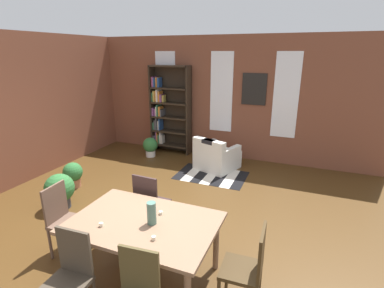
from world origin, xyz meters
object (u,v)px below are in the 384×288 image
object	(u,v)px
dining_table	(144,228)
dining_chair_near_left	(69,276)
dining_chair_far_left	(150,202)
potted_plant_window	(150,146)
vase_on_table	(152,213)
dining_chair_head_left	(64,218)
bookshelf_tall	(167,110)
potted_plant_corner	(73,174)
potted_plant_by_shelf	(60,190)
dining_chair_head_right	(249,266)
armchair_white	(216,157)

from	to	relation	value
dining_table	dining_chair_near_left	bearing A→B (deg)	-115.83
dining_chair_far_left	potted_plant_window	distance (m)	3.34
vase_on_table	dining_chair_head_left	bearing A→B (deg)	-179.81
bookshelf_tall	potted_plant_corner	size ratio (longest dim) A/B	4.48
vase_on_table	potted_plant_by_shelf	world-z (taller)	vase_on_table
dining_chair_head_right	armchair_white	world-z (taller)	dining_chair_head_right
potted_plant_by_shelf	dining_chair_far_left	bearing A→B (deg)	-2.42
dining_table	bookshelf_tall	world-z (taller)	bookshelf_tall
dining_chair_far_left	dining_chair_head_left	xyz separation A→B (m)	(-0.82, -0.77, 0.00)
dining_chair_far_left	bookshelf_tall	xyz separation A→B (m)	(-1.43, 3.44, 0.61)
bookshelf_tall	potted_plant_by_shelf	distance (m)	3.47
dining_chair_near_left	bookshelf_tall	size ratio (longest dim) A/B	0.43
dining_chair_near_left	dining_table	bearing A→B (deg)	64.17
dining_chair_head_left	potted_plant_by_shelf	bearing A→B (deg)	138.93
dining_chair_head_left	dining_table	bearing A→B (deg)	0.21
dining_chair_far_left	potted_plant_window	size ratio (longest dim) A/B	1.94
dining_table	vase_on_table	bearing A→B (deg)	0.00
dining_chair_far_left	potted_plant_corner	size ratio (longest dim) A/B	1.90
dining_chair_near_left	dining_chair_head_left	size ratio (longest dim) A/B	1.00
dining_table	dining_chair_near_left	xyz separation A→B (m)	(-0.37, -0.77, -0.15)
potted_plant_corner	potted_plant_window	xyz separation A→B (m)	(0.52, 2.10, -0.00)
vase_on_table	dining_chair_far_left	bearing A→B (deg)	121.97
bookshelf_tall	armchair_white	bearing A→B (deg)	-24.44
potted_plant_window	bookshelf_tall	bearing A→B (deg)	67.06
dining_table	potted_plant_by_shelf	bearing A→B (deg)	158.71
dining_chair_head_right	potted_plant_by_shelf	distance (m)	3.46
vase_on_table	dining_chair_near_left	bearing A→B (deg)	-122.00
armchair_white	dining_table	bearing A→B (deg)	-86.00
dining_chair_near_left	potted_plant_window	distance (m)	4.73
vase_on_table	dining_table	bearing A→B (deg)	-180.00
dining_chair_head_left	potted_plant_by_shelf	size ratio (longest dim) A/B	1.56
dining_chair_near_left	potted_plant_window	bearing A→B (deg)	110.64
dining_chair_near_left	vase_on_table	bearing A→B (deg)	58.00
armchair_white	potted_plant_by_shelf	size ratio (longest dim) A/B	1.67
bookshelf_tall	armchair_white	size ratio (longest dim) A/B	2.19
armchair_white	potted_plant_corner	xyz separation A→B (m)	(-2.32, -1.94, -0.00)
dining_chair_far_left	potted_plant_corner	world-z (taller)	dining_chair_far_left
vase_on_table	potted_plant_corner	size ratio (longest dim) A/B	0.51
potted_plant_window	vase_on_table	bearing A→B (deg)	-59.59
armchair_white	vase_on_table	bearing A→B (deg)	-84.25
dining_chair_head_right	bookshelf_tall	bearing A→B (deg)	125.46
potted_plant_corner	armchair_white	bearing A→B (deg)	39.97
dining_chair_far_left	bookshelf_tall	bearing A→B (deg)	112.61
dining_table	potted_plant_corner	world-z (taller)	dining_table
dining_table	dining_chair_head_right	xyz separation A→B (m)	(1.19, 0.00, -0.15)
dining_chair_far_left	potted_plant_window	bearing A→B (deg)	119.99
potted_plant_by_shelf	armchair_white	bearing A→B (deg)	54.14
vase_on_table	potted_plant_window	xyz separation A→B (m)	(-2.14, 3.65, -0.60)
dining_chair_far_left	dining_table	bearing A→B (deg)	-64.20
dining_chair_near_left	potted_plant_corner	xyz separation A→B (m)	(-2.19, 2.32, -0.24)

